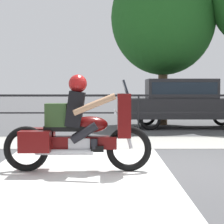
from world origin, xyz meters
TOP-DOWN VIEW (x-y plane):
  - ground_plane at (0.00, 0.00)m, footprint 120.00×120.00m
  - sidewalk_band at (0.00, 3.40)m, footprint 44.00×2.40m
  - crosswalk_band at (-1.29, -0.20)m, footprint 2.90×6.00m
  - fence_railing at (0.00, 4.98)m, footprint 36.00×0.05m
  - motorcycle at (-1.31, -0.30)m, footprint 2.36×0.76m
  - parked_car at (1.70, 7.26)m, footprint 4.31×1.76m
  - tree_behind_car at (1.10, 8.45)m, footprint 3.70×3.70m

SIDE VIEW (x-z plane):
  - ground_plane at x=0.00m, z-range 0.00..0.00m
  - crosswalk_band at x=-1.29m, z-range 0.00..0.01m
  - sidewalk_band at x=0.00m, z-range 0.00..0.01m
  - motorcycle at x=-1.31m, z-range -0.09..1.45m
  - fence_railing at x=0.00m, z-range 0.33..1.48m
  - parked_car at x=1.70m, z-range 0.11..1.73m
  - tree_behind_car at x=1.10m, z-range 0.88..6.75m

